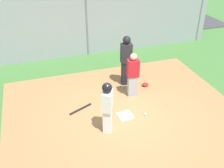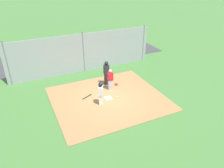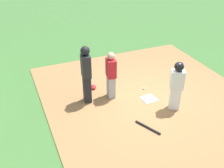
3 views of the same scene
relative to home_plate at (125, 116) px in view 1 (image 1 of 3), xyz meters
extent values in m
plane|color=#3D6B33|center=(0.00, 0.00, -0.04)|extent=(140.00, 140.00, 0.00)
cube|color=olive|center=(0.00, 0.00, -0.03)|extent=(7.20, 6.40, 0.03)
cube|color=white|center=(0.00, 0.00, 0.00)|extent=(0.47, 0.47, 0.02)
cube|color=#9E9EA3|center=(-0.63, -1.05, 0.36)|extent=(0.33, 0.26, 0.74)
cube|color=#B21923|center=(-0.63, -1.05, 1.02)|extent=(0.41, 0.31, 0.58)
sphere|color=tan|center=(-0.63, -1.05, 1.42)|extent=(0.23, 0.23, 0.23)
cube|color=black|center=(-0.68, -1.82, 0.43)|extent=(0.33, 0.26, 0.88)
cube|color=#232328|center=(-0.68, -1.82, 1.21)|extent=(0.41, 0.31, 0.69)
sphere|color=black|center=(-0.68, -1.82, 1.70)|extent=(0.27, 0.27, 0.27)
cube|color=silver|center=(0.71, 0.44, 0.35)|extent=(0.33, 0.37, 0.71)
cube|color=silver|center=(0.71, 0.44, 0.98)|extent=(0.40, 0.46, 0.56)
sphere|color=tan|center=(0.71, 0.44, 1.38)|extent=(0.22, 0.22, 0.22)
sphere|color=black|center=(0.71, 0.44, 1.40)|extent=(0.27, 0.27, 0.27)
cylinder|color=black|center=(1.24, -0.74, 0.02)|extent=(0.77, 0.40, 0.06)
ellipsoid|color=#B21923|center=(-1.30, -1.44, 0.05)|extent=(0.24, 0.20, 0.12)
sphere|color=white|center=(-0.59, 0.14, 0.03)|extent=(0.07, 0.07, 0.07)
cube|color=#93999E|center=(0.00, -4.88, 1.56)|extent=(12.00, 0.05, 3.20)
cylinder|color=slate|center=(-5.70, -4.88, 1.64)|extent=(0.10, 0.10, 3.35)
cylinder|color=slate|center=(0.00, -4.88, 1.64)|extent=(0.10, 0.10, 3.35)
cube|color=#38383D|center=(0.00, -8.77, -0.02)|extent=(18.00, 5.20, 0.04)
cube|color=silver|center=(-3.07, -8.23, 0.40)|extent=(4.35, 2.10, 0.64)
cube|color=silver|center=(-2.92, -8.24, 1.00)|extent=(2.45, 1.78, 0.56)
cylinder|color=black|center=(-4.51, -8.94, 0.30)|extent=(0.61, 0.24, 0.60)
cylinder|color=black|center=(-4.34, -7.25, 0.30)|extent=(0.61, 0.24, 0.60)
cylinder|color=black|center=(-1.79, -9.21, 0.30)|extent=(0.61, 0.24, 0.60)
cylinder|color=black|center=(-1.63, -7.52, 0.30)|extent=(0.61, 0.24, 0.60)
cube|color=black|center=(2.76, -8.46, 0.40)|extent=(4.33, 2.06, 0.64)
cube|color=black|center=(2.61, -8.47, 1.00)|extent=(2.44, 1.76, 0.56)
cylinder|color=black|center=(1.33, -7.73, 0.30)|extent=(0.61, 0.23, 0.60)
cylinder|color=black|center=(1.48, -9.42, 0.30)|extent=(0.61, 0.23, 0.60)
camera|label=1|loc=(2.35, 5.91, 4.90)|focal=41.81mm
camera|label=2|loc=(4.95, 11.12, 7.61)|focal=34.45mm
camera|label=3|loc=(6.16, -3.87, 4.81)|focal=43.48mm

